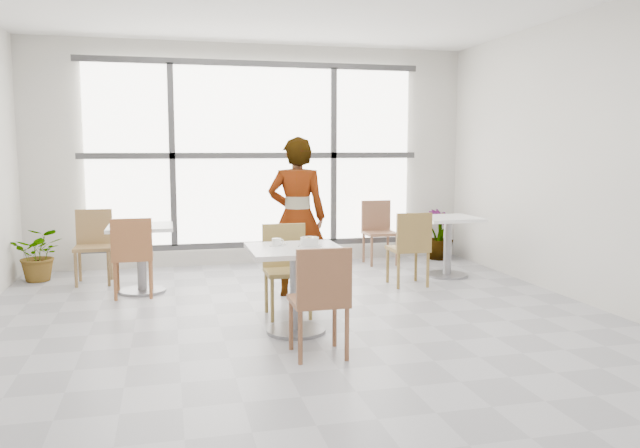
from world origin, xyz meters
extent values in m
plane|color=#9E9EA5|center=(0.00, 0.00, 0.00)|extent=(7.00, 7.00, 0.00)
plane|color=silver|center=(0.00, 3.50, 1.50)|extent=(6.00, 0.00, 6.00)
plane|color=silver|center=(0.00, -3.50, 1.50)|extent=(6.00, 0.00, 6.00)
plane|color=silver|center=(3.00, 0.00, 1.50)|extent=(0.00, 7.00, 7.00)
cube|color=white|center=(0.00, 3.44, 1.50)|extent=(4.40, 0.04, 2.40)
cube|color=#3F3F42|center=(0.00, 3.41, 1.50)|extent=(4.60, 0.05, 0.08)
cube|color=#3F3F42|center=(-1.10, 3.41, 1.50)|extent=(0.08, 0.05, 2.40)
cube|color=#3F3F42|center=(1.10, 3.41, 1.50)|extent=(0.08, 0.05, 2.40)
cube|color=#3F3F42|center=(0.00, 3.41, 0.28)|extent=(4.60, 0.05, 0.08)
cube|color=#3F3F42|center=(0.00, 3.41, 2.72)|extent=(4.60, 0.05, 0.08)
cube|color=white|center=(-0.12, 0.11, 0.73)|extent=(0.80, 0.80, 0.04)
cylinder|color=slate|center=(-0.12, 0.11, 0.35)|extent=(0.10, 0.10, 0.71)
cylinder|color=slate|center=(-0.12, 0.11, 0.01)|extent=(0.52, 0.52, 0.03)
cube|color=brown|center=(-0.07, -0.53, 0.43)|extent=(0.42, 0.42, 0.04)
cube|color=brown|center=(-0.07, -0.72, 0.66)|extent=(0.42, 0.04, 0.42)
cylinder|color=brown|center=(0.11, -0.35, 0.21)|extent=(0.04, 0.04, 0.41)
cylinder|color=brown|center=(0.11, -0.71, 0.21)|extent=(0.04, 0.04, 0.41)
cylinder|color=brown|center=(-0.25, -0.35, 0.21)|extent=(0.04, 0.04, 0.41)
cylinder|color=brown|center=(-0.25, -0.71, 0.21)|extent=(0.04, 0.04, 0.41)
cube|color=olive|center=(-0.08, 0.65, 0.43)|extent=(0.42, 0.42, 0.04)
cube|color=olive|center=(-0.08, 0.84, 0.66)|extent=(0.42, 0.04, 0.42)
cylinder|color=olive|center=(-0.26, 0.47, 0.21)|extent=(0.04, 0.04, 0.41)
cylinder|color=olive|center=(-0.26, 0.83, 0.21)|extent=(0.04, 0.04, 0.41)
cylinder|color=olive|center=(0.10, 0.47, 0.21)|extent=(0.04, 0.04, 0.41)
cylinder|color=olive|center=(0.10, 0.83, 0.21)|extent=(0.04, 0.04, 0.41)
cylinder|color=silver|center=(0.01, 0.14, 0.76)|extent=(0.21, 0.21, 0.01)
cylinder|color=silver|center=(0.01, 0.14, 0.80)|extent=(0.16, 0.16, 0.07)
torus|color=silver|center=(0.01, 0.14, 0.83)|extent=(0.16, 0.16, 0.01)
cylinder|color=tan|center=(0.01, 0.14, 0.80)|extent=(0.14, 0.14, 0.05)
cylinder|color=#F8E3A0|center=(0.01, 0.14, 0.83)|extent=(0.03, 0.03, 0.01)
cylinder|color=beige|center=(0.01, 0.17, 0.83)|extent=(0.03, 0.03, 0.01)
cylinder|color=beige|center=(0.01, 0.10, 0.82)|extent=(0.03, 0.03, 0.02)
cylinder|color=#F8F1A0|center=(0.01, 0.13, 0.83)|extent=(0.03, 0.03, 0.02)
cylinder|color=#F0E49B|center=(0.01, 0.18, 0.83)|extent=(0.03, 0.03, 0.02)
cylinder|color=beige|center=(0.01, 0.13, 0.83)|extent=(0.03, 0.03, 0.01)
cylinder|color=beige|center=(0.06, 0.14, 0.83)|extent=(0.03, 0.03, 0.02)
cylinder|color=#F5EC9E|center=(0.02, 0.13, 0.83)|extent=(0.03, 0.03, 0.01)
cylinder|color=beige|center=(-0.02, 0.13, 0.83)|extent=(0.03, 0.03, 0.01)
cylinder|color=beige|center=(0.00, 0.10, 0.83)|extent=(0.03, 0.03, 0.02)
cylinder|color=#F2E89C|center=(0.01, 0.16, 0.82)|extent=(0.03, 0.03, 0.02)
cylinder|color=beige|center=(0.02, 0.11, 0.83)|extent=(0.03, 0.03, 0.02)
cylinder|color=beige|center=(0.00, 0.09, 0.84)|extent=(0.03, 0.03, 0.02)
cylinder|color=white|center=(-0.26, 0.23, 0.75)|extent=(0.13, 0.13, 0.01)
cylinder|color=white|center=(-0.26, 0.23, 0.79)|extent=(0.08, 0.08, 0.06)
torus|color=white|center=(-0.22, 0.23, 0.79)|extent=(0.05, 0.01, 0.05)
cylinder|color=black|center=(-0.26, 0.23, 0.81)|extent=(0.07, 0.07, 0.00)
cube|color=silver|center=(-0.21, 0.21, 0.76)|extent=(0.09, 0.05, 0.00)
sphere|color=silver|center=(-0.18, 0.23, 0.76)|extent=(0.02, 0.02, 0.02)
imported|color=black|center=(0.18, 1.48, 0.86)|extent=(0.71, 0.56, 1.72)
cube|color=white|center=(-1.48, 2.03, 0.73)|extent=(0.70, 0.70, 0.04)
cylinder|color=gray|center=(-1.48, 2.03, 0.35)|extent=(0.10, 0.10, 0.71)
cylinder|color=gray|center=(-1.48, 2.03, 0.01)|extent=(0.52, 0.52, 0.03)
cube|color=white|center=(2.22, 2.04, 0.73)|extent=(0.70, 0.70, 0.04)
cylinder|color=gray|center=(2.22, 2.04, 0.35)|extent=(0.10, 0.10, 0.71)
cylinder|color=gray|center=(2.22, 2.04, 0.01)|extent=(0.52, 0.52, 0.03)
cube|color=#945833|center=(-1.56, 1.86, 0.43)|extent=(0.42, 0.42, 0.04)
cube|color=#945833|center=(-1.56, 1.67, 0.66)|extent=(0.42, 0.04, 0.42)
cylinder|color=#945833|center=(-1.38, 2.04, 0.21)|extent=(0.04, 0.04, 0.41)
cylinder|color=#945833|center=(-1.38, 1.68, 0.21)|extent=(0.04, 0.04, 0.41)
cylinder|color=#945833|center=(-1.74, 2.04, 0.21)|extent=(0.04, 0.04, 0.41)
cylinder|color=#945833|center=(-1.74, 1.68, 0.21)|extent=(0.04, 0.04, 0.41)
cube|color=olive|center=(-2.05, 2.63, 0.43)|extent=(0.42, 0.42, 0.04)
cube|color=olive|center=(-2.05, 2.82, 0.66)|extent=(0.42, 0.04, 0.42)
cylinder|color=olive|center=(-2.23, 2.45, 0.21)|extent=(0.04, 0.04, 0.41)
cylinder|color=olive|center=(-2.23, 2.81, 0.21)|extent=(0.04, 0.04, 0.41)
cylinder|color=olive|center=(-1.87, 2.45, 0.21)|extent=(0.04, 0.04, 0.41)
cylinder|color=olive|center=(-1.87, 2.81, 0.21)|extent=(0.04, 0.04, 0.41)
cube|color=olive|center=(1.54, 1.67, 0.43)|extent=(0.42, 0.42, 0.04)
cube|color=olive|center=(1.54, 1.48, 0.66)|extent=(0.42, 0.04, 0.42)
cylinder|color=olive|center=(1.72, 1.85, 0.21)|extent=(0.04, 0.04, 0.41)
cylinder|color=olive|center=(1.72, 1.49, 0.21)|extent=(0.04, 0.04, 0.41)
cylinder|color=olive|center=(1.36, 1.85, 0.21)|extent=(0.04, 0.04, 0.41)
cylinder|color=olive|center=(1.36, 1.49, 0.21)|extent=(0.04, 0.04, 0.41)
cube|color=brown|center=(1.67, 3.03, 0.43)|extent=(0.42, 0.42, 0.04)
cube|color=brown|center=(1.67, 3.22, 0.66)|extent=(0.42, 0.04, 0.42)
cylinder|color=brown|center=(1.49, 2.85, 0.21)|extent=(0.04, 0.04, 0.41)
cylinder|color=brown|center=(1.49, 3.21, 0.21)|extent=(0.04, 0.04, 0.41)
cylinder|color=brown|center=(1.85, 2.85, 0.21)|extent=(0.04, 0.04, 0.41)
cylinder|color=brown|center=(1.85, 3.21, 0.21)|extent=(0.04, 0.04, 0.41)
imported|color=#407439|center=(-2.70, 2.95, 0.33)|extent=(0.61, 0.54, 0.65)
imported|color=#5A8B4E|center=(2.63, 3.19, 0.36)|extent=(0.53, 0.53, 0.72)
camera|label=1|loc=(-1.18, -5.14, 1.60)|focal=35.33mm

